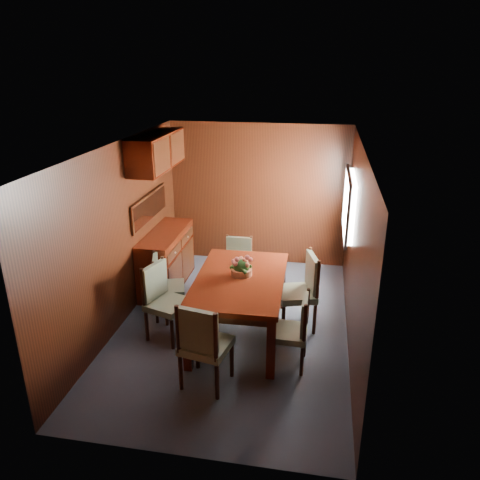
% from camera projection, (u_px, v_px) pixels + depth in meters
% --- Properties ---
extents(ground, '(4.50, 4.50, 0.00)m').
position_uv_depth(ground, '(233.00, 326.00, 6.30)').
color(ground, '#303641').
rests_on(ground, ground).
extents(room_shell, '(3.06, 4.52, 2.41)m').
position_uv_depth(room_shell, '(230.00, 202.00, 6.03)').
color(room_shell, black).
rests_on(room_shell, ground).
extents(sideboard, '(0.48, 1.40, 0.90)m').
position_uv_depth(sideboard, '(167.00, 259.00, 7.25)').
color(sideboard, '#3A1107').
rests_on(sideboard, ground).
extents(dining_table, '(1.13, 1.77, 0.82)m').
position_uv_depth(dining_table, '(240.00, 286.00, 5.84)').
color(dining_table, '#3A1107').
rests_on(dining_table, ground).
extents(chair_left_near, '(0.58, 0.59, 1.00)m').
position_uv_depth(chair_left_near, '(163.00, 297.00, 5.89)').
color(chair_left_near, black).
rests_on(chair_left_near, ground).
extents(chair_left_far, '(0.52, 0.53, 0.90)m').
position_uv_depth(chair_left_far, '(164.00, 283.00, 6.38)').
color(chair_left_far, black).
rests_on(chair_left_far, ground).
extents(chair_right_near, '(0.43, 0.44, 0.91)m').
position_uv_depth(chair_right_near, '(295.00, 327.00, 5.32)').
color(chair_right_near, black).
rests_on(chair_right_near, ground).
extents(chair_right_far, '(0.59, 0.61, 1.04)m').
position_uv_depth(chair_right_far, '(303.00, 287.00, 6.10)').
color(chair_right_far, black).
rests_on(chair_right_far, ground).
extents(chair_head, '(0.57, 0.56, 1.04)m').
position_uv_depth(chair_head, '(203.00, 342.00, 4.92)').
color(chair_head, black).
rests_on(chair_head, ground).
extents(chair_foot, '(0.42, 0.41, 0.88)m').
position_uv_depth(chair_foot, '(238.00, 262.00, 7.05)').
color(chair_foot, black).
rests_on(chair_foot, ground).
extents(flower_centerpiece, '(0.29, 0.29, 0.29)m').
position_uv_depth(flower_centerpiece, '(242.00, 265.00, 5.84)').
color(flower_centerpiece, '#B55F37').
rests_on(flower_centerpiece, dining_table).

